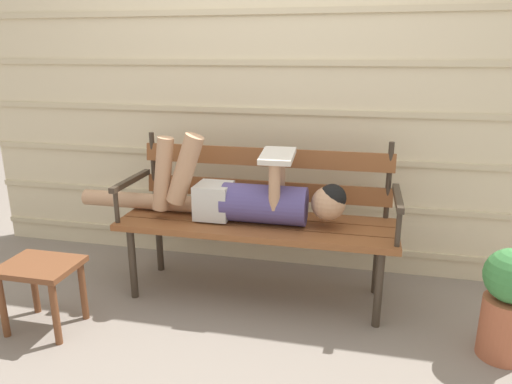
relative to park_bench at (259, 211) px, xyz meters
name	(u,v)px	position (x,y,z in m)	size (l,w,h in m)	color
ground_plane	(252,302)	(0.00, -0.16, -0.51)	(12.00, 12.00, 0.00)	gray
house_siding	(274,87)	(0.00, 0.45, 0.69)	(4.19, 0.08, 2.40)	beige
park_bench	(259,211)	(0.00, 0.00, 0.00)	(1.60, 0.50, 0.93)	brown
reclining_person	(240,197)	(-0.09, -0.07, 0.10)	(1.64, 0.26, 0.52)	#514784
footstool	(41,277)	(-1.01, -0.66, -0.22)	(0.38, 0.30, 0.37)	brown
potted_plant	(509,301)	(1.29, -0.39, -0.22)	(0.26, 0.26, 0.56)	#AD5B3D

